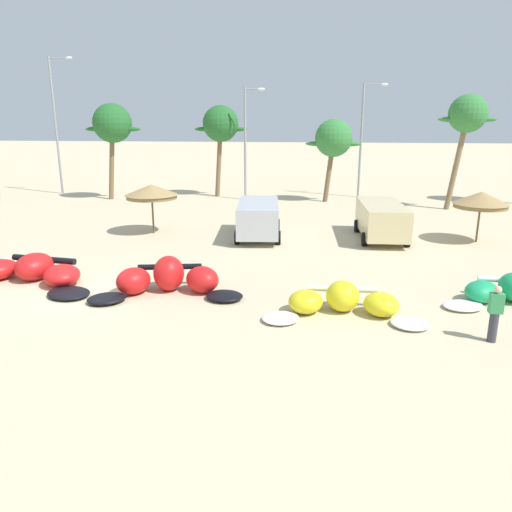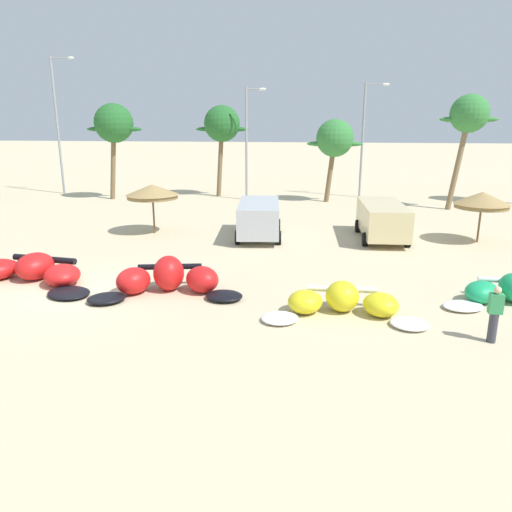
{
  "view_description": "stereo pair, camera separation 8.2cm",
  "coord_description": "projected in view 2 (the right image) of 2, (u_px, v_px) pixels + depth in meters",
  "views": [
    {
      "loc": [
        8.51,
        -15.52,
        5.89
      ],
      "look_at": [
        6.18,
        2.0,
        1.0
      ],
      "focal_mm": 34.21,
      "sensor_mm": 36.0,
      "label": 1
    },
    {
      "loc": [
        8.59,
        -15.51,
        5.89
      ],
      "look_at": [
        6.18,
        2.0,
        1.0
      ],
      "focal_mm": 34.21,
      "sensor_mm": 36.0,
      "label": 2
    }
  ],
  "objects": [
    {
      "name": "ground_plane",
      "position": [
        78.0,
        291.0,
        17.51
      ],
      "size": [
        260.0,
        260.0,
        0.0
      ],
      "primitive_type": "plane",
      "color": "beige"
    },
    {
      "name": "kite_left",
      "position": [
        29.0,
        272.0,
        18.46
      ],
      "size": [
        6.65,
        3.42,
        1.03
      ],
      "color": "black",
      "rests_on": "ground"
    },
    {
      "name": "kite_left_of_center",
      "position": [
        168.0,
        280.0,
        17.26
      ],
      "size": [
        5.45,
        3.06,
        1.26
      ],
      "color": "black",
      "rests_on": "ground"
    },
    {
      "name": "kite_center",
      "position": [
        343.0,
        303.0,
        15.35
      ],
      "size": [
        5.31,
        2.43,
        0.98
      ],
      "color": "white",
      "rests_on": "ground"
    },
    {
      "name": "beach_umbrella_near_van",
      "position": [
        152.0,
        191.0,
        26.01
      ],
      "size": [
        2.82,
        2.82,
        2.65
      ],
      "color": "brown",
      "rests_on": "ground"
    },
    {
      "name": "beach_umbrella_middle",
      "position": [
        482.0,
        200.0,
        24.04
      ],
      "size": [
        2.68,
        2.68,
        2.55
      ],
      "color": "brown",
      "rests_on": "ground"
    },
    {
      "name": "parked_van",
      "position": [
        382.0,
        218.0,
        25.09
      ],
      "size": [
        2.47,
        5.18,
        1.84
      ],
      "color": "beige",
      "rests_on": "ground"
    },
    {
      "name": "parked_car_second",
      "position": [
        259.0,
        216.0,
        25.49
      ],
      "size": [
        2.64,
        5.07,
        1.84
      ],
      "color": "#B2B7BC",
      "rests_on": "ground"
    },
    {
      "name": "person_by_umbrellas",
      "position": [
        494.0,
        314.0,
        13.27
      ],
      "size": [
        0.36,
        0.24,
        1.62
      ],
      "color": "#383842",
      "rests_on": "ground"
    },
    {
      "name": "palm_left",
      "position": [
        114.0,
        124.0,
        36.74
      ],
      "size": [
        4.38,
        2.92,
        7.22
      ],
      "color": "brown",
      "rests_on": "ground"
    },
    {
      "name": "palm_left_of_gap",
      "position": [
        222.0,
        125.0,
        38.35
      ],
      "size": [
        4.24,
        2.83,
        7.14
      ],
      "color": "brown",
      "rests_on": "ground"
    },
    {
      "name": "palm_center_left",
      "position": [
        335.0,
        139.0,
        35.78
      ],
      "size": [
        4.11,
        2.74,
        6.08
      ],
      "color": "brown",
      "rests_on": "ground"
    },
    {
      "name": "palm_center_right",
      "position": [
        469.0,
        116.0,
        32.06
      ],
      "size": [
        3.75,
        2.5,
        7.63
      ],
      "color": "#7F6647",
      "rests_on": "ground"
    },
    {
      "name": "lamppost_west",
      "position": [
        59.0,
        120.0,
        39.65
      ],
      "size": [
        2.08,
        0.24,
        10.85
      ],
      "color": "gray",
      "rests_on": "ground"
    },
    {
      "name": "lamppost_west_center",
      "position": [
        248.0,
        138.0,
        36.85
      ],
      "size": [
        1.59,
        0.24,
        8.32
      ],
      "color": "gray",
      "rests_on": "ground"
    },
    {
      "name": "lamppost_east_center",
      "position": [
        365.0,
        134.0,
        38.04
      ],
      "size": [
        1.89,
        0.24,
        8.74
      ],
      "color": "gray",
      "rests_on": "ground"
    }
  ]
}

